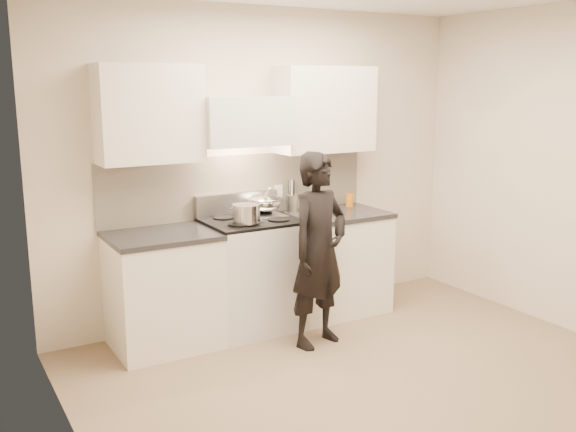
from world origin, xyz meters
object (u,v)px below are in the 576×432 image
Objects in this scene: wok at (264,203)px; utensil_crock at (292,202)px; person at (319,250)px; stove at (252,274)px; counter_right at (333,262)px.

wok reaches higher than utensil_crock.
utensil_crock is at bearing 58.56° from person.
stove is 0.62m from wok.
counter_right is 0.60× the size of person.
stove is at bearing -155.60° from utensil_crock.
stove is at bearing 102.53° from person.
stove is 3.42× the size of utensil_crock.
stove is 0.83m from counter_right.
person is at bearing -81.93° from wok.
person is (0.30, -0.57, 0.30)m from stove.
utensil_crock reaches higher than counter_right.
stove is 0.80m from utensil_crock.
utensil_crock is at bearing 16.44° from wok.
wok is (-0.63, 0.14, 0.58)m from counter_right.
utensil_crock is at bearing 24.40° from stove.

